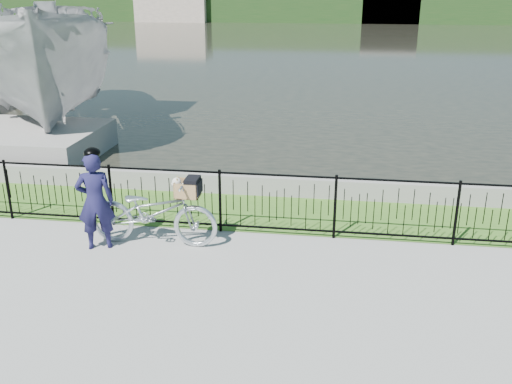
# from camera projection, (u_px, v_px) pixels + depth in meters

# --- Properties ---
(ground) EXTENTS (120.00, 120.00, 0.00)m
(ground) POSITION_uv_depth(u_px,v_px,m) (265.00, 278.00, 8.56)
(ground) COLOR gray
(ground) RESTS_ON ground
(grass_strip) EXTENTS (60.00, 2.00, 0.01)m
(grass_strip) POSITION_uv_depth(u_px,v_px,m) (282.00, 213.00, 10.97)
(grass_strip) COLOR #406C22
(grass_strip) RESTS_ON ground
(water) EXTENTS (120.00, 120.00, 0.00)m
(water) POSITION_uv_depth(u_px,v_px,m) (327.00, 47.00, 39.20)
(water) COLOR #28281F
(water) RESTS_ON ground
(quay_wall) EXTENTS (60.00, 0.30, 0.40)m
(quay_wall) POSITION_uv_depth(u_px,v_px,m) (287.00, 186.00, 11.83)
(quay_wall) COLOR gray
(quay_wall) RESTS_ON ground
(fence) EXTENTS (14.00, 0.06, 1.15)m
(fence) POSITION_uv_depth(u_px,v_px,m) (277.00, 204.00, 9.85)
(fence) COLOR black
(fence) RESTS_ON ground
(far_treeline) EXTENTS (120.00, 6.00, 3.00)m
(far_treeline) POSITION_uv_depth(u_px,v_px,m) (334.00, 8.00, 63.76)
(far_treeline) COLOR #203D17
(far_treeline) RESTS_ON ground
(far_building_left) EXTENTS (8.00, 4.00, 4.00)m
(far_building_left) POSITION_uv_depth(u_px,v_px,m) (173.00, 3.00, 64.16)
(far_building_left) COLOR #B09D8D
(far_building_left) RESTS_ON ground
(far_building_right) EXTENTS (6.00, 3.00, 3.20)m
(far_building_right) POSITION_uv_depth(u_px,v_px,m) (390.00, 8.00, 61.52)
(far_building_right) COLOR #B09D8D
(far_building_right) RESTS_ON ground
(bicycle_rig) EXTENTS (2.19, 0.76, 1.23)m
(bicycle_rig) POSITION_uv_depth(u_px,v_px,m) (154.00, 212.00, 9.50)
(bicycle_rig) COLOR silver
(bicycle_rig) RESTS_ON ground
(cyclist) EXTENTS (0.70, 0.57, 1.72)m
(cyclist) POSITION_uv_depth(u_px,v_px,m) (95.00, 200.00, 9.27)
(cyclist) COLOR #18163D
(cyclist) RESTS_ON ground
(boat_near) EXTENTS (7.51, 10.48, 5.60)m
(boat_near) POSITION_uv_depth(u_px,v_px,m) (50.00, 61.00, 16.66)
(boat_near) COLOR #A2A2A2
(boat_near) RESTS_ON water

